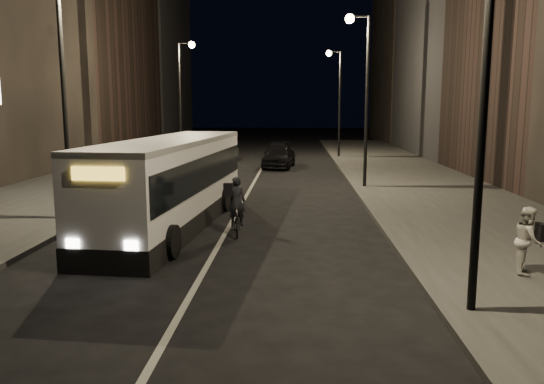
# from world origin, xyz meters

# --- Properties ---
(ground) EXTENTS (180.00, 180.00, 0.00)m
(ground) POSITION_xyz_m (0.00, 0.00, 0.00)
(ground) COLOR black
(ground) RESTS_ON ground
(sidewalk_right) EXTENTS (7.00, 70.00, 0.16)m
(sidewalk_right) POSITION_xyz_m (8.50, 14.00, 0.08)
(sidewalk_right) COLOR #333331
(sidewalk_right) RESTS_ON ground
(sidewalk_left) EXTENTS (7.00, 70.00, 0.16)m
(sidewalk_left) POSITION_xyz_m (-8.50, 14.00, 0.08)
(sidewalk_left) COLOR #333331
(sidewalk_left) RESTS_ON ground
(building_row_right) EXTENTS (8.00, 61.00, 21.00)m
(building_row_right) POSITION_xyz_m (16.00, 27.50, 10.50)
(building_row_right) COLOR black
(building_row_right) RESTS_ON ground
(building_row_left) EXTENTS (8.00, 61.00, 22.00)m
(building_row_left) POSITION_xyz_m (-16.00, 28.50, 11.00)
(building_row_left) COLOR black
(building_row_left) RESTS_ON ground
(streetlight_right_near) EXTENTS (1.20, 0.44, 8.12)m
(streetlight_right_near) POSITION_xyz_m (5.33, -4.00, 5.36)
(streetlight_right_near) COLOR black
(streetlight_right_near) RESTS_ON sidewalk_right
(streetlight_right_mid) EXTENTS (1.20, 0.44, 8.12)m
(streetlight_right_mid) POSITION_xyz_m (5.33, 12.00, 5.36)
(streetlight_right_mid) COLOR black
(streetlight_right_mid) RESTS_ON sidewalk_right
(streetlight_right_far) EXTENTS (1.20, 0.44, 8.12)m
(streetlight_right_far) POSITION_xyz_m (5.33, 28.00, 5.36)
(streetlight_right_far) COLOR black
(streetlight_right_far) RESTS_ON sidewalk_right
(streetlight_left_near) EXTENTS (1.20, 0.44, 8.12)m
(streetlight_left_near) POSITION_xyz_m (-5.33, 4.00, 5.36)
(streetlight_left_near) COLOR black
(streetlight_left_near) RESTS_ON sidewalk_left
(streetlight_left_far) EXTENTS (1.20, 0.44, 8.12)m
(streetlight_left_far) POSITION_xyz_m (-5.33, 22.00, 5.36)
(streetlight_left_far) COLOR black
(streetlight_left_far) RESTS_ON sidewalk_left
(city_bus) EXTENTS (3.27, 11.09, 2.95)m
(city_bus) POSITION_xyz_m (-1.88, 3.60, 1.60)
(city_bus) COLOR white
(city_bus) RESTS_ON ground
(cyclist_on_bicycle) EXTENTS (0.76, 1.68, 1.88)m
(cyclist_on_bicycle) POSITION_xyz_m (0.40, 2.42, 0.62)
(cyclist_on_bicycle) COLOR black
(cyclist_on_bicycle) RESTS_ON ground
(pedestrian_woman) EXTENTS (0.80, 0.91, 1.57)m
(pedestrian_woman) POSITION_xyz_m (7.60, -1.66, 0.94)
(pedestrian_woman) COLOR beige
(pedestrian_woman) RESTS_ON sidewalk_right
(car_near) EXTENTS (2.35, 4.76, 1.56)m
(car_near) POSITION_xyz_m (1.11, 21.23, 0.78)
(car_near) COLOR black
(car_near) RESTS_ON ground
(car_mid) EXTENTS (1.76, 4.33, 1.40)m
(car_mid) POSITION_xyz_m (-3.12, 25.47, 0.70)
(car_mid) COLOR #3B3B3E
(car_mid) RESTS_ON ground
(car_far) EXTENTS (1.99, 4.27, 1.21)m
(car_far) POSITION_xyz_m (0.80, 28.44, 0.60)
(car_far) COLOR black
(car_far) RESTS_ON ground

